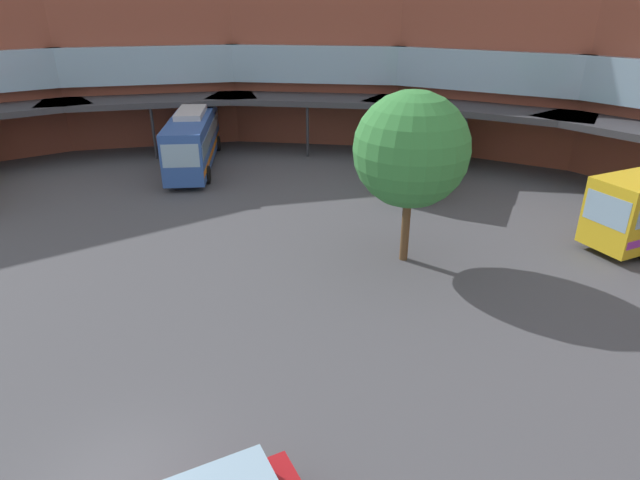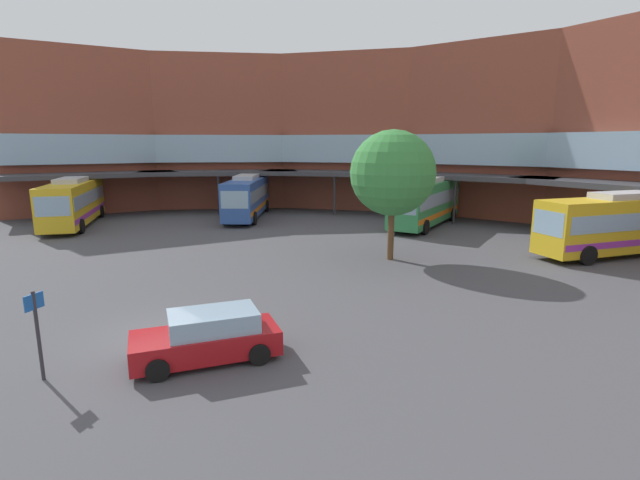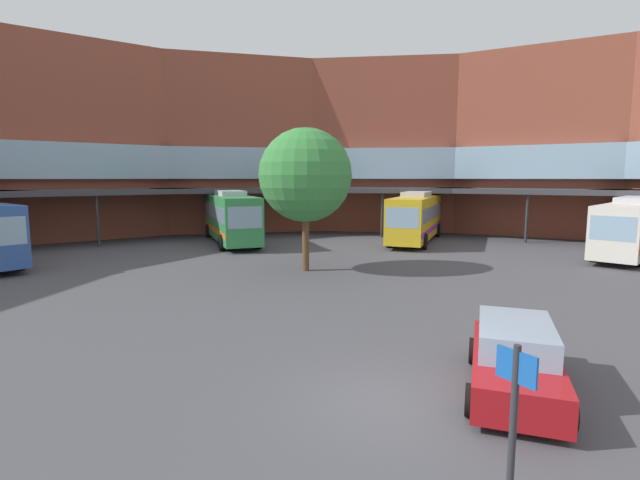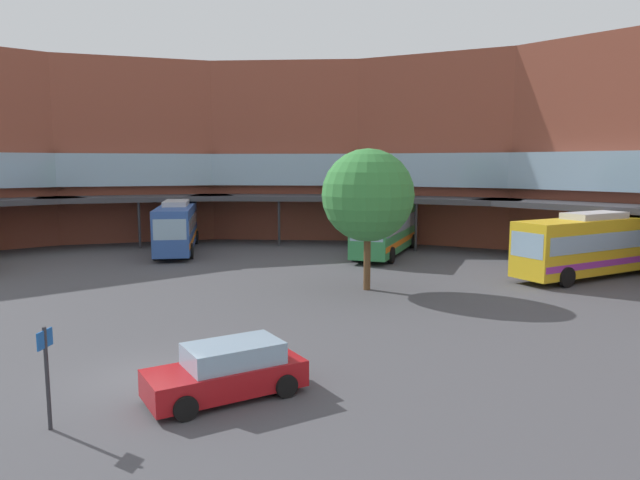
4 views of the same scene
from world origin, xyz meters
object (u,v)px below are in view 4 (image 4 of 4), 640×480
at_px(bus_4, 593,244).
at_px(stop_sign_post, 47,367).
at_px(bus_1, 386,227).
at_px(plaza_tree, 368,195).
at_px(parked_car, 228,371).
at_px(bus_2, 177,226).

distance_m(bus_4, stop_sign_post, 29.69).
xyz_separation_m(bus_1, stop_sign_post, (7.36, -29.25, -0.36)).
distance_m(bus_1, stop_sign_post, 30.16).
relative_size(bus_1, stop_sign_post, 4.25).
relative_size(bus_1, plaza_tree, 1.52).
bearing_deg(parked_car, bus_1, -136.78).
height_order(bus_2, stop_sign_post, bus_2).
distance_m(bus_2, stop_sign_post, 29.60).
bearing_deg(bus_4, stop_sign_post, 11.65).
bearing_deg(stop_sign_post, bus_4, 77.38).
xyz_separation_m(bus_1, bus_2, (-13.33, -8.09, -0.03)).
bearing_deg(parked_car, bus_2, -104.20).
bearing_deg(bus_2, stop_sign_post, -1.48).
height_order(bus_1, plaza_tree, plaza_tree).
xyz_separation_m(bus_4, plaza_tree, (-8.67, -10.68, 3.02)).
bearing_deg(bus_4, bus_2, -49.69).
bearing_deg(stop_sign_post, parked_car, 63.18).
relative_size(bus_4, plaza_tree, 1.50).
height_order(bus_4, plaza_tree, plaza_tree).
bearing_deg(bus_4, bus_1, -66.86).
height_order(bus_1, stop_sign_post, bus_1).
relative_size(bus_4, stop_sign_post, 4.20).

